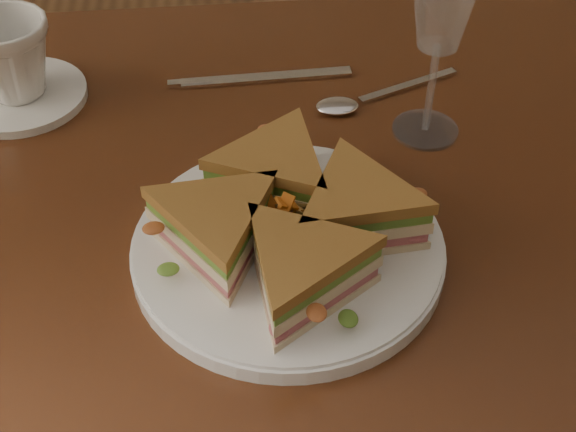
{
  "coord_description": "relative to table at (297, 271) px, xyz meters",
  "views": [
    {
      "loc": [
        -0.07,
        -0.57,
        1.28
      ],
      "look_at": [
        -0.02,
        -0.07,
        0.8
      ],
      "focal_mm": 50.0,
      "sensor_mm": 36.0,
      "label": 1
    }
  ],
  "objects": [
    {
      "name": "table",
      "position": [
        0.0,
        0.0,
        0.0
      ],
      "size": [
        1.2,
        0.8,
        0.75
      ],
      "color": "#36190C",
      "rests_on": "ground"
    },
    {
      "name": "plate",
      "position": [
        -0.02,
        -0.07,
        0.11
      ],
      "size": [
        0.28,
        0.28,
        0.02
      ],
      "primitive_type": "cylinder",
      "color": "white",
      "rests_on": "table"
    },
    {
      "name": "spoon",
      "position": [
        0.08,
        0.16,
        0.1
      ],
      "size": [
        0.17,
        0.08,
        0.01
      ],
      "rotation": [
        0.0,
        0.0,
        0.39
      ],
      "color": "silver",
      "rests_on": "table"
    },
    {
      "name": "wine_glass",
      "position": [
        0.15,
        0.1,
        0.25
      ],
      "size": [
        0.08,
        0.08,
        0.22
      ],
      "color": "white",
      "rests_on": "table"
    },
    {
      "name": "knife",
      "position": [
        -0.03,
        0.21,
        0.1
      ],
      "size": [
        0.22,
        0.02,
        0.0
      ],
      "rotation": [
        0.0,
        0.0,
        0.03
      ],
      "color": "silver",
      "rests_on": "table"
    },
    {
      "name": "saucer",
      "position": [
        -0.29,
        0.2,
        0.1
      ],
      "size": [
        0.15,
        0.15,
        0.01
      ],
      "primitive_type": "cylinder",
      "color": "white",
      "rests_on": "table"
    },
    {
      "name": "coffee_cup",
      "position": [
        -0.29,
        0.2,
        0.15
      ],
      "size": [
        0.12,
        0.12,
        0.09
      ],
      "primitive_type": "imported",
      "rotation": [
        0.0,
        0.0,
        -0.34
      ],
      "color": "white",
      "rests_on": "saucer"
    },
    {
      "name": "sandwich_wedges",
      "position": [
        -0.02,
        -0.07,
        0.14
      ],
      "size": [
        0.27,
        0.27,
        0.06
      ],
      "color": "beige",
      "rests_on": "plate"
    },
    {
      "name": "crisps_mound",
      "position": [
        -0.02,
        -0.07,
        0.14
      ],
      "size": [
        0.09,
        0.09,
        0.05
      ],
      "primitive_type": null,
      "color": "#CE661A",
      "rests_on": "plate"
    }
  ]
}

